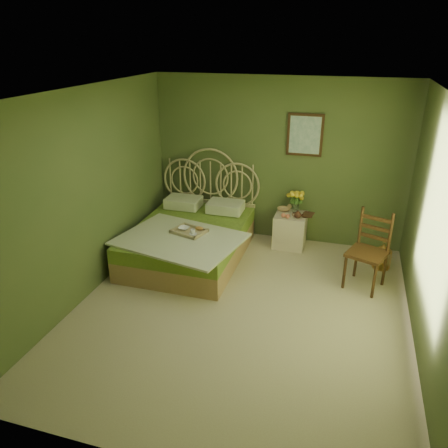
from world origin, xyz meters
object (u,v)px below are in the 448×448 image
(nightstand, at_px, (291,225))
(chair, at_px, (368,245))
(birdcage, at_px, (382,256))
(bed, at_px, (191,237))

(nightstand, bearing_deg, chair, -38.26)
(chair, bearing_deg, nightstand, 162.38)
(chair, distance_m, birdcage, 0.71)
(nightstand, height_order, birdcage, nightstand)
(bed, bearing_deg, nightstand, 30.07)
(nightstand, xyz_separation_m, chair, (1.14, -0.90, 0.23))
(bed, xyz_separation_m, birdcage, (2.80, 0.44, -0.13))
(nightstand, xyz_separation_m, birdcage, (1.40, -0.37, -0.17))
(nightstand, height_order, chair, chair)
(birdcage, bearing_deg, chair, -115.37)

